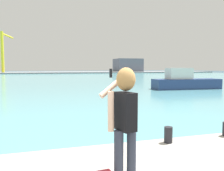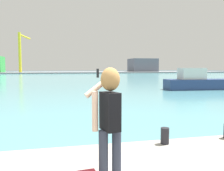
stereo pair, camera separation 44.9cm
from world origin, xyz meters
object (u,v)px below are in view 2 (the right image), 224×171
harbor_bollard (165,136)px  port_crane (21,47)px  boat_moored (198,82)px  warehouse_right (143,65)px  person_photographer (109,114)px

harbor_bollard → port_crane: (-16.11, 87.07, 8.89)m
boat_moored → warehouse_right: bearing=77.9°
boat_moored → warehouse_right: size_ratio=0.67×
warehouse_right → port_crane: bearing=-174.4°
warehouse_right → person_photographer: bearing=-110.5°
harbor_bollard → warehouse_right: size_ratio=0.03×
harbor_bollard → person_photographer: bearing=-137.1°
person_photographer → harbor_bollard: person_photographer is taller
harbor_bollard → warehouse_right: (33.24, 91.90, 2.53)m
harbor_bollard → port_crane: bearing=100.5°
harbor_bollard → boat_moored: (11.68, 16.66, 0.04)m
boat_moored → port_crane: (-27.79, 70.42, 8.86)m
boat_moored → port_crane: bearing=115.4°
person_photographer → harbor_bollard: 2.38m
port_crane → boat_moored: bearing=-68.5°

